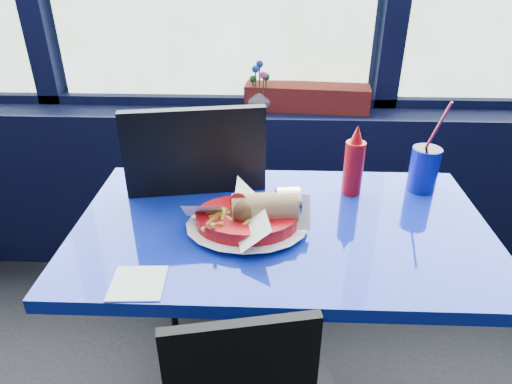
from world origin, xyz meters
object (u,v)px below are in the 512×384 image
at_px(flower_vase, 259,97).
at_px(ketchup_bottle, 354,164).
at_px(chair_near_back, 212,212).
at_px(near_table, 280,272).
at_px(food_basket, 249,218).
at_px(planter_box, 307,97).
at_px(soda_cup, 424,168).

distance_m(flower_vase, ketchup_bottle, 0.73).
bearing_deg(chair_near_back, ketchup_bottle, 156.32).
xyz_separation_m(chair_near_back, ketchup_bottle, (0.48, -0.12, 0.26)).
bearing_deg(near_table, food_basket, -159.04).
xyz_separation_m(planter_box, ketchup_bottle, (0.11, -0.69, -0.00)).
bearing_deg(planter_box, food_basket, -97.76).
height_order(chair_near_back, flower_vase, chair_near_back).
xyz_separation_m(flower_vase, food_basket, (-0.00, -0.89, -0.08)).
height_order(chair_near_back, food_basket, chair_near_back).
bearing_deg(chair_near_back, food_basket, 104.27).
distance_m(chair_near_back, food_basket, 0.43).
relative_size(flower_vase, soda_cup, 0.72).
bearing_deg(food_basket, soda_cup, 44.53).
height_order(near_table, chair_near_back, chair_near_back).
bearing_deg(near_table, ketchup_bottle, 40.61).
bearing_deg(ketchup_bottle, flower_vase, 116.10).
bearing_deg(near_table, chair_near_back, 128.89).
distance_m(planter_box, ketchup_bottle, 0.70).
bearing_deg(planter_box, flower_vase, -164.94).
relative_size(flower_vase, ketchup_bottle, 0.94).
distance_m(near_table, ketchup_bottle, 0.41).
distance_m(planter_box, food_basket, 0.95).
bearing_deg(food_basket, chair_near_back, 133.53).
relative_size(chair_near_back, planter_box, 1.87).
xyz_separation_m(near_table, flower_vase, (-0.09, 0.85, 0.30)).
bearing_deg(flower_vase, planter_box, 9.77).
xyz_separation_m(planter_box, flower_vase, (-0.21, -0.04, 0.01)).
bearing_deg(ketchup_bottle, planter_box, 98.89).
xyz_separation_m(food_basket, ketchup_bottle, (0.32, 0.23, 0.06)).
distance_m(flower_vase, soda_cup, 0.83).
bearing_deg(ketchup_bottle, food_basket, -144.28).
relative_size(near_table, soda_cup, 3.87).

